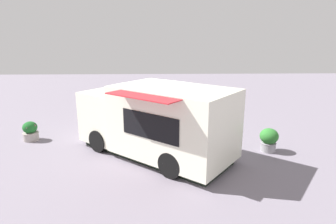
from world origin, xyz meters
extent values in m
plane|color=gray|center=(0.00, 0.00, 0.00)|extent=(40.00, 40.00, 0.00)
cube|color=white|center=(0.73, -1.81, 1.28)|extent=(4.28, 4.06, 2.15)
cube|color=white|center=(-1.33, -0.14, 1.09)|extent=(2.58, 2.66, 1.76)
cube|color=black|center=(-1.93, 0.34, 1.40)|extent=(1.14, 1.40, 0.67)
cube|color=black|center=(0.02, -2.68, 1.41)|extent=(1.60, 1.30, 0.75)
cube|color=red|center=(-0.16, -2.90, 2.32)|extent=(2.10, 1.86, 0.03)
cube|color=black|center=(0.11, -1.31, 0.11)|extent=(5.03, 4.54, 0.21)
cylinder|color=black|center=(-0.54, 0.50, 0.38)|extent=(0.73, 0.65, 0.77)
cylinder|color=black|center=(-1.79, -1.06, 0.38)|extent=(0.73, 0.65, 0.77)
cylinder|color=black|center=(1.87, -1.44, 0.38)|extent=(0.73, 0.65, 0.77)
cylinder|color=black|center=(0.61, -3.00, 0.38)|extent=(0.73, 0.65, 0.77)
ellipsoid|color=navy|center=(2.82, 2.61, 0.06)|extent=(0.68, 0.68, 0.11)
cube|color=navy|center=(2.61, 2.54, 0.06)|extent=(0.33, 0.33, 0.11)
cube|color=navy|center=(2.75, 2.40, 0.06)|extent=(0.33, 0.33, 0.11)
cube|color=#28283C|center=(2.82, 2.61, 0.38)|extent=(0.42, 0.42, 0.53)
sphere|color=#DBAB7D|center=(2.82, 2.61, 0.74)|extent=(0.20, 0.20, 0.20)
sphere|color=olive|center=(2.82, 2.61, 0.77)|extent=(0.21, 0.21, 0.21)
cube|color=#28283C|center=(2.64, 2.59, 0.45)|extent=(0.31, 0.31, 0.28)
cube|color=#28283C|center=(2.80, 2.43, 0.45)|extent=(0.31, 0.31, 0.28)
cylinder|color=gold|center=(2.60, 2.39, 0.37)|extent=(0.31, 0.33, 0.07)
cube|color=#629D44|center=(2.60, 2.39, 0.39)|extent=(0.25, 0.26, 0.02)
cylinder|color=#A29994|center=(-4.62, 0.12, 0.16)|extent=(0.55, 0.55, 0.32)
torus|color=#A89790|center=(-4.62, 0.12, 0.30)|extent=(0.58, 0.58, 0.04)
ellipsoid|color=#1C6025|center=(-4.62, 0.12, 0.52)|extent=(0.53, 0.53, 0.45)
sphere|color=#DB3A7A|center=(-4.40, 0.16, 0.55)|extent=(0.07, 0.07, 0.07)
sphere|color=#E73184|center=(-4.44, 0.07, 0.63)|extent=(0.07, 0.07, 0.07)
sphere|color=#CD1C85|center=(-4.62, -0.10, 0.56)|extent=(0.08, 0.08, 0.08)
sphere|color=#DB2E7B|center=(-4.78, -0.03, 0.55)|extent=(0.05, 0.05, 0.05)
sphere|color=#D7268A|center=(-4.77, 0.26, 0.59)|extent=(0.09, 0.09, 0.09)
sphere|color=#EA257E|center=(-4.41, 0.07, 0.59)|extent=(0.09, 0.09, 0.09)
cylinder|color=gray|center=(4.06, -1.22, 0.16)|extent=(0.50, 0.50, 0.32)
torus|color=gray|center=(4.06, -1.22, 0.31)|extent=(0.53, 0.53, 0.04)
ellipsoid|color=#2F792E|center=(4.06, -1.22, 0.56)|extent=(0.62, 0.62, 0.53)
sphere|color=red|center=(4.12, -1.46, 0.64)|extent=(0.08, 0.08, 0.08)
sphere|color=red|center=(3.89, -1.10, 0.69)|extent=(0.07, 0.07, 0.07)
sphere|color=red|center=(4.06, -1.01, 0.69)|extent=(0.06, 0.06, 0.06)
camera|label=1|loc=(0.31, -10.17, 3.83)|focal=30.01mm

